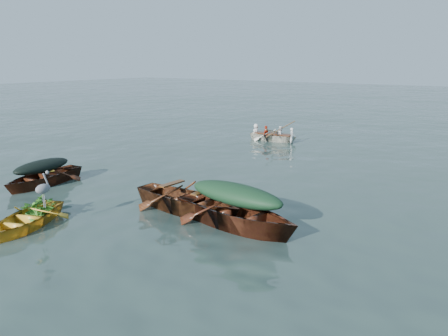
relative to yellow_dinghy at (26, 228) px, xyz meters
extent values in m
plane|color=#334741|center=(2.42, 2.48, 0.00)|extent=(140.00, 140.00, 0.00)
imported|color=orange|center=(0.00, 0.00, 0.00)|extent=(2.48, 3.44, 0.85)
imported|color=#4A2611|center=(-3.09, 2.51, 0.00)|extent=(1.89, 3.99, 0.97)
imported|color=#42230F|center=(4.30, 3.01, 0.00)|extent=(5.10, 2.03, 1.20)
imported|color=#522B14|center=(2.62, 3.17, 0.00)|extent=(4.95, 1.80, 1.17)
imported|color=silver|center=(-0.72, 14.14, 0.00)|extent=(3.63, 1.25, 0.81)
ellipsoid|color=black|center=(-3.09, 2.51, 0.68)|extent=(1.04, 2.19, 0.40)
ellipsoid|color=#163622|center=(4.30, 3.01, 0.86)|extent=(2.81, 1.12, 0.52)
imported|color=#23681B|center=(-0.19, 0.52, 0.73)|extent=(0.99, 1.10, 0.60)
imported|color=silver|center=(-0.72, 14.14, 0.79)|extent=(2.55, 1.09, 0.76)
camera|label=1|loc=(9.92, -5.55, 4.07)|focal=35.00mm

